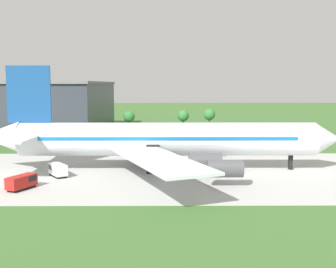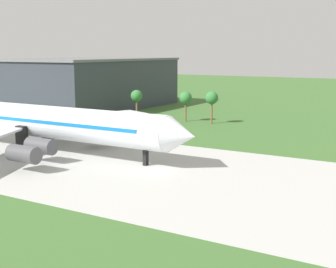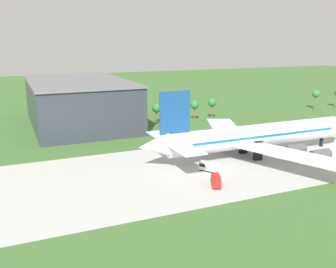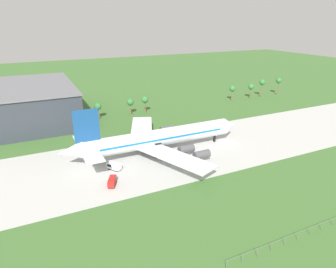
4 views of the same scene
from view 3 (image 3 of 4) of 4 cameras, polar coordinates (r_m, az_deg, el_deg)
name	(u,v)px [view 3 (image 3 of 4)]	position (r m, az deg, el deg)	size (l,w,h in m)	color
jet_airliner	(256,136)	(110.34, 13.20, -0.28)	(70.82, 60.53, 20.30)	silver
baggage_tug	(216,181)	(87.69, 7.29, -7.06)	(4.03, 5.58, 2.27)	black
catering_van	(208,166)	(96.86, 6.11, -4.93)	(4.39, 5.10, 2.32)	black
terminal_building	(79,102)	(153.39, -13.44, 4.75)	(36.72, 61.20, 17.62)	#333842
palm_tree_row	(286,96)	(181.77, 17.49, 5.54)	(123.42, 3.60, 11.47)	brown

